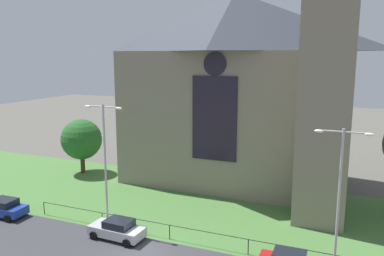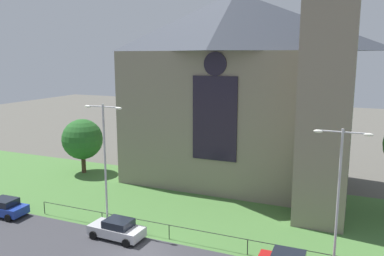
# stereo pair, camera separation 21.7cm
# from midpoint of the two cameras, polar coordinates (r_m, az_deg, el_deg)

# --- Properties ---
(ground) EXTENTS (160.00, 160.00, 0.00)m
(ground) POSITION_cam_midpoint_polar(r_m,az_deg,el_deg) (37.38, 0.57, -10.83)
(ground) COLOR #56544C
(grass_verge) EXTENTS (120.00, 20.00, 0.01)m
(grass_verge) POSITION_cam_midpoint_polar(r_m,az_deg,el_deg) (35.66, -0.67, -11.90)
(grass_verge) COLOR #477538
(grass_verge) RESTS_ON ground
(church_building) EXTENTS (23.20, 16.20, 26.00)m
(church_building) POSITION_cam_midpoint_polar(r_m,az_deg,el_deg) (41.73, 6.65, 5.85)
(church_building) COLOR gray
(church_building) RESTS_ON ground
(iron_railing) EXTENTS (24.19, 0.07, 1.13)m
(iron_railing) POSITION_cam_midpoint_polar(r_m,az_deg,el_deg) (30.40, -3.48, -14.09)
(iron_railing) COLOR black
(iron_railing) RESTS_ON ground
(tree_left_far) EXTENTS (4.68, 4.68, 6.35)m
(tree_left_far) POSITION_cam_midpoint_polar(r_m,az_deg,el_deg) (47.44, -15.80, -1.60)
(tree_left_far) COLOR #423021
(tree_left_far) RESTS_ON ground
(streetlamp_near) EXTENTS (3.37, 0.26, 9.94)m
(streetlamp_near) POSITION_cam_midpoint_polar(r_m,az_deg,el_deg) (31.28, -12.67, -3.49)
(streetlamp_near) COLOR #B2B2B7
(streetlamp_near) RESTS_ON ground
(streetlamp_far) EXTENTS (3.37, 0.26, 9.29)m
(streetlamp_far) POSITION_cam_midpoint_polar(r_m,az_deg,el_deg) (25.86, 20.34, -7.67)
(streetlamp_far) COLOR #B2B2B7
(streetlamp_far) RESTS_ON ground
(parked_car_blue) EXTENTS (4.26, 2.15, 1.51)m
(parked_car_blue) POSITION_cam_midpoint_polar(r_m,az_deg,el_deg) (38.09, -25.81, -10.31)
(parked_car_blue) COLOR #1E3899
(parked_car_blue) RESTS_ON ground
(parked_car_silver) EXTENTS (4.26, 2.15, 1.51)m
(parked_car_silver) POSITION_cam_midpoint_polar(r_m,az_deg,el_deg) (31.02, -10.93, -14.16)
(parked_car_silver) COLOR #B7B7BC
(parked_car_silver) RESTS_ON ground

